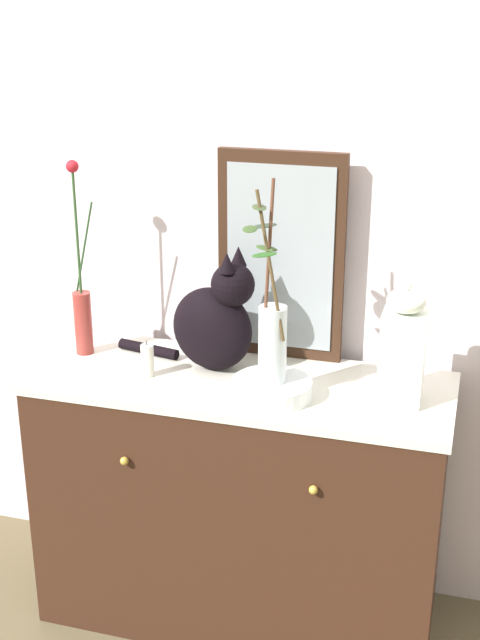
{
  "coord_description": "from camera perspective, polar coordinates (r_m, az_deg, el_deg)",
  "views": [
    {
      "loc": [
        0.61,
        -2.12,
        1.84
      ],
      "look_at": [
        0.0,
        0.0,
        0.98
      ],
      "focal_mm": 48.45,
      "sensor_mm": 36.0,
      "label": 1
    }
  ],
  "objects": [
    {
      "name": "ground_plane",
      "position": [
        2.87,
        -0.0,
        -18.63
      ],
      "size": [
        6.0,
        6.0,
        0.0
      ],
      "primitive_type": "plane",
      "color": "brown"
    },
    {
      "name": "wall_back",
      "position": [
        2.55,
        1.88,
        8.98
      ],
      "size": [
        4.4,
        0.08,
        2.6
      ],
      "primitive_type": "cube",
      "color": "silver",
      "rests_on": "ground_plane"
    },
    {
      "name": "sideboard",
      "position": [
        2.63,
        -0.0,
        -11.88
      ],
      "size": [
        1.19,
        0.46,
        0.8
      ],
      "color": "#351D12",
      "rests_on": "ground_plane"
    },
    {
      "name": "mirror_leaning",
      "position": [
        2.49,
        2.71,
        4.17
      ],
      "size": [
        0.37,
        0.03,
        0.61
      ],
      "color": "#311C11",
      "rests_on": "sideboard"
    },
    {
      "name": "cat_sitting",
      "position": [
        2.45,
        -1.68,
        -0.05
      ],
      "size": [
        0.45,
        0.2,
        0.37
      ],
      "color": "black",
      "rests_on": "sideboard"
    },
    {
      "name": "vase_slim_green",
      "position": [
        2.6,
        -10.38,
        0.81
      ],
      "size": [
        0.08,
        0.05,
        0.58
      ],
      "color": "maroon",
      "rests_on": "sideboard"
    },
    {
      "name": "bowl_porcelain",
      "position": [
        2.33,
        2.11,
        -4.55
      ],
      "size": [
        0.22,
        0.22,
        0.05
      ],
      "primitive_type": "cylinder",
      "color": "white",
      "rests_on": "sideboard"
    },
    {
      "name": "vase_glass_clear",
      "position": [
        2.27,
        2.11,
        -0.98
      ],
      "size": [
        0.11,
        0.18,
        0.54
      ],
      "color": "silver",
      "rests_on": "bowl_porcelain"
    },
    {
      "name": "jar_lidded_porcelain",
      "position": [
        2.3,
        10.72,
        -1.81
      ],
      "size": [
        0.11,
        0.11,
        0.34
      ],
      "color": "white",
      "rests_on": "sideboard"
    },
    {
      "name": "candle_pillar",
      "position": [
        2.46,
        -6.13,
        -2.68
      ],
      "size": [
        0.04,
        0.04,
        0.11
      ],
      "color": "silver",
      "rests_on": "sideboard"
    }
  ]
}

